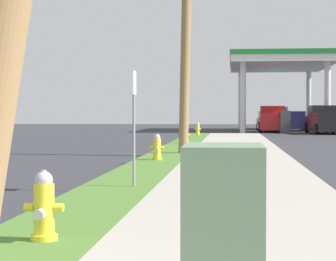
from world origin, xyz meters
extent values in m
cylinder|color=yellow|center=(0.81, 3.06, 0.15)|extent=(0.29, 0.29, 0.06)
cylinder|color=yellow|center=(0.81, 3.06, 0.42)|extent=(0.22, 0.22, 0.60)
sphere|color=#B2B2B7|center=(0.81, 3.06, 0.76)|extent=(0.19, 0.19, 0.19)
cylinder|color=#B2B2B7|center=(0.81, 3.06, 0.84)|extent=(0.06, 0.06, 0.05)
cylinder|color=yellow|center=(0.65, 3.06, 0.47)|extent=(0.10, 0.09, 0.09)
cylinder|color=yellow|center=(0.97, 3.06, 0.47)|extent=(0.10, 0.09, 0.09)
cylinder|color=#B2B2B7|center=(0.81, 2.89, 0.42)|extent=(0.11, 0.12, 0.11)
cylinder|color=yellow|center=(0.67, 15.12, 0.15)|extent=(0.29, 0.29, 0.06)
cylinder|color=yellow|center=(0.67, 15.12, 0.42)|extent=(0.22, 0.22, 0.60)
sphere|color=#B2B2B7|center=(0.67, 15.12, 0.76)|extent=(0.19, 0.19, 0.19)
cylinder|color=#B2B2B7|center=(0.67, 15.12, 0.84)|extent=(0.06, 0.06, 0.05)
cylinder|color=yellow|center=(0.51, 15.12, 0.47)|extent=(0.10, 0.09, 0.09)
cylinder|color=yellow|center=(0.83, 15.12, 0.47)|extent=(0.10, 0.09, 0.09)
cylinder|color=#B2B2B7|center=(0.67, 14.95, 0.42)|extent=(0.11, 0.12, 0.11)
cylinder|color=yellow|center=(0.78, 25.48, 0.15)|extent=(0.29, 0.29, 0.06)
cylinder|color=yellow|center=(0.78, 25.48, 0.42)|extent=(0.22, 0.22, 0.60)
sphere|color=#B2B2B7|center=(0.78, 25.48, 0.76)|extent=(0.19, 0.19, 0.19)
cylinder|color=#B2B2B7|center=(0.78, 25.48, 0.84)|extent=(0.06, 0.06, 0.05)
cylinder|color=yellow|center=(0.62, 25.48, 0.47)|extent=(0.10, 0.09, 0.09)
cylinder|color=yellow|center=(0.94, 25.48, 0.47)|extent=(0.10, 0.09, 0.09)
cylinder|color=#B2B2B7|center=(0.78, 25.31, 0.42)|extent=(0.11, 0.12, 0.11)
cylinder|color=yellow|center=(0.72, 36.99, 0.15)|extent=(0.29, 0.29, 0.06)
cylinder|color=yellow|center=(0.72, 36.99, 0.42)|extent=(0.22, 0.22, 0.60)
sphere|color=#B2B2B7|center=(0.72, 36.99, 0.76)|extent=(0.19, 0.19, 0.19)
cylinder|color=#B2B2B7|center=(0.72, 36.99, 0.84)|extent=(0.06, 0.06, 0.05)
cylinder|color=yellow|center=(0.56, 36.99, 0.47)|extent=(0.10, 0.09, 0.09)
cylinder|color=yellow|center=(0.88, 36.99, 0.47)|extent=(0.10, 0.09, 0.09)
cylinder|color=#B2B2B7|center=(0.72, 36.82, 0.42)|extent=(0.11, 0.12, 0.11)
cylinder|color=#937047|center=(1.25, 18.58, 4.22)|extent=(0.61, 0.60, 8.19)
cube|color=slate|center=(2.74, 0.53, 0.69)|extent=(0.51, 0.72, 1.14)
cylinder|color=gray|center=(1.01, 8.28, 1.17)|extent=(0.05, 0.05, 2.10)
cube|color=white|center=(1.01, 8.28, 2.02)|extent=(0.04, 0.36, 0.44)
cylinder|color=silver|center=(3.59, 44.54, 2.55)|extent=(0.44, 0.44, 5.10)
cylinder|color=silver|center=(9.58, 44.54, 2.55)|extent=(0.44, 0.44, 5.10)
cylinder|color=silver|center=(3.59, 56.31, 2.55)|extent=(0.44, 0.44, 5.10)
cylinder|color=silver|center=(9.58, 56.31, 2.55)|extent=(0.44, 0.44, 5.10)
cube|color=white|center=(6.58, 50.43, 5.35)|extent=(7.79, 13.57, 0.50)
cube|color=#1E8433|center=(6.58, 50.43, 5.78)|extent=(7.89, 13.67, 0.36)
cube|color=#47474C|center=(6.58, 44.54, 0.80)|extent=(0.70, 1.10, 1.60)
cube|color=#47474C|center=(6.58, 56.31, 0.80)|extent=(0.70, 1.10, 1.60)
cube|color=white|center=(5.89, 53.93, 0.59)|extent=(2.09, 4.60, 0.85)
cube|color=white|center=(5.87, 53.70, 1.29)|extent=(1.72, 2.12, 0.56)
cylinder|color=black|center=(5.13, 55.68, 0.30)|extent=(0.26, 0.61, 0.60)
cylinder|color=black|center=(6.85, 55.57, 0.30)|extent=(0.26, 0.61, 0.60)
cylinder|color=black|center=(4.93, 52.28, 0.30)|extent=(0.26, 0.61, 0.60)
cylinder|color=black|center=(6.64, 52.18, 0.30)|extent=(0.26, 0.61, 0.60)
cube|color=navy|center=(7.76, 50.43, 0.59)|extent=(1.85, 4.51, 0.85)
cube|color=navy|center=(7.76, 50.20, 1.29)|extent=(1.61, 2.03, 0.56)
cylinder|color=black|center=(6.91, 52.13, 0.30)|extent=(0.22, 0.60, 0.60)
cylinder|color=black|center=(8.63, 52.12, 0.30)|extent=(0.22, 0.60, 0.60)
cylinder|color=black|center=(6.89, 48.73, 0.30)|extent=(0.22, 0.60, 0.60)
cylinder|color=black|center=(8.61, 48.72, 0.30)|extent=(0.22, 0.60, 0.60)
cube|color=black|center=(9.27, 43.18, 0.71)|extent=(2.27, 5.49, 1.00)
cube|color=black|center=(9.22, 44.15, 1.59)|extent=(1.94, 2.14, 0.76)
cube|color=black|center=(9.33, 41.99, 1.33)|extent=(2.02, 3.01, 0.24)
cylinder|color=black|center=(8.21, 45.28, 0.38)|extent=(0.26, 0.77, 0.76)
cylinder|color=black|center=(10.11, 45.38, 0.38)|extent=(0.26, 0.77, 0.76)
cylinder|color=black|center=(8.42, 40.99, 0.38)|extent=(0.26, 0.77, 0.76)
cube|color=#197075|center=(6.69, 57.07, 0.71)|extent=(2.10, 5.44, 1.00)
cube|color=#197075|center=(6.71, 56.10, 1.59)|extent=(1.88, 2.09, 0.76)
cube|color=#197075|center=(6.67, 58.26, 1.33)|extent=(1.94, 2.95, 0.24)
cylinder|color=black|center=(7.68, 54.94, 0.38)|extent=(0.23, 0.76, 0.76)
cylinder|color=black|center=(5.78, 54.90, 0.38)|extent=(0.23, 0.76, 0.76)
cylinder|color=black|center=(7.60, 59.24, 0.38)|extent=(0.23, 0.76, 0.76)
cylinder|color=black|center=(5.70, 59.20, 0.38)|extent=(0.23, 0.76, 0.76)
cube|color=red|center=(5.87, 47.01, 0.71)|extent=(2.18, 5.46, 1.00)
cube|color=red|center=(5.90, 47.99, 1.59)|extent=(1.91, 2.11, 0.76)
cube|color=red|center=(5.83, 45.83, 1.33)|extent=(1.98, 2.98, 0.24)
cylinder|color=black|center=(4.99, 49.20, 0.38)|extent=(0.25, 0.77, 0.76)
cylinder|color=black|center=(6.89, 49.13, 0.38)|extent=(0.25, 0.77, 0.76)
cylinder|color=black|center=(4.84, 44.90, 0.38)|extent=(0.25, 0.77, 0.76)
cylinder|color=black|center=(6.74, 44.83, 0.38)|extent=(0.25, 0.77, 0.76)
camera|label=1|loc=(2.79, -3.84, 1.48)|focal=71.48mm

